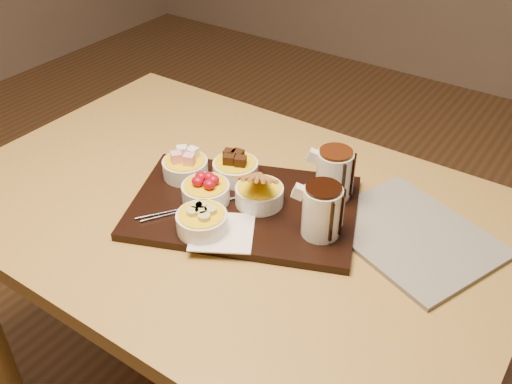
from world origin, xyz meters
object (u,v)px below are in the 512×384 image
Objects in this scene: dining_table at (230,239)px; serving_board at (244,207)px; bowl_strawberries at (206,193)px; newspaper at (411,235)px; pitcher_dark_chocolate at (322,212)px; pitcher_milk_chocolate at (334,175)px.

serving_board is at bearing -0.81° from dining_table.
bowl_strawberries is (-0.07, -0.04, 0.03)m from serving_board.
bowl_strawberries is 0.32× the size of newspaper.
pitcher_dark_chocolate reaches higher than serving_board.
serving_board is 4.48× the size of pitcher_dark_chocolate.
pitcher_dark_chocolate is (0.18, 0.01, 0.06)m from serving_board.
dining_table is at bearing -165.59° from pitcher_milk_chocolate.
pitcher_dark_chocolate reaches higher than bowl_strawberries.
pitcher_dark_chocolate is at bearing -121.34° from newspaper.
pitcher_milk_chocolate is (-0.04, 0.12, 0.00)m from pitcher_dark_chocolate.
pitcher_dark_chocolate is 0.19m from newspaper.
pitcher_milk_chocolate reaches higher than newspaper.
newspaper is at bearing 14.92° from pitcher_dark_chocolate.
serving_board is 4.48× the size of pitcher_milk_chocolate.
serving_board is at bearing -138.50° from newspaper.
pitcher_dark_chocolate is (0.25, 0.04, 0.03)m from bowl_strawberries.
pitcher_milk_chocolate is at bearing 21.80° from serving_board.
pitcher_dark_chocolate and pitcher_milk_chocolate have the same top height.
dining_table is 0.27m from pitcher_dark_chocolate.
pitcher_dark_chocolate is at bearing 9.76° from bowl_strawberries.
pitcher_milk_chocolate reaches higher than serving_board.
pitcher_dark_chocolate reaches higher than newspaper.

